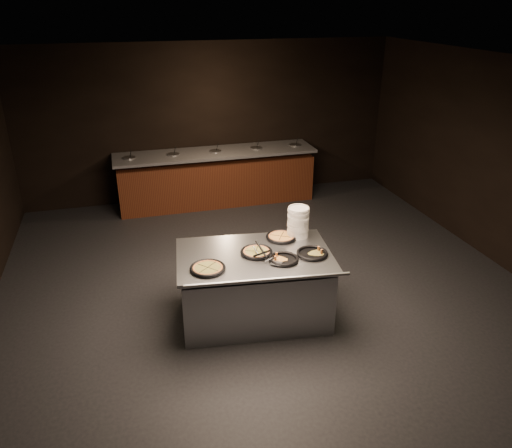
# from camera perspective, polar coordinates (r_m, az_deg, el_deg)

# --- Properties ---
(room) EXTENTS (7.02, 8.02, 2.92)m
(room) POSITION_cam_1_polar(r_m,az_deg,el_deg) (5.87, 2.12, 3.08)
(room) COLOR black
(room) RESTS_ON ground
(salad_bar) EXTENTS (3.70, 0.83, 1.18)m
(salad_bar) POSITION_cam_1_polar(r_m,az_deg,el_deg) (9.46, -4.51, 4.95)
(salad_bar) COLOR #5B2B15
(salad_bar) RESTS_ON ground
(serving_counter) EXTENTS (1.92, 1.37, 0.86)m
(serving_counter) POSITION_cam_1_polar(r_m,az_deg,el_deg) (6.04, -0.18, -7.25)
(serving_counter) COLOR #B9BBC0
(serving_counter) RESTS_ON ground
(plate_stack) EXTENTS (0.26, 0.26, 0.38)m
(plate_stack) POSITION_cam_1_polar(r_m,az_deg,el_deg) (6.20, 4.83, 0.22)
(plate_stack) COLOR white
(plate_stack) RESTS_ON serving_counter
(pan_veggie_whole) EXTENTS (0.40, 0.40, 0.04)m
(pan_veggie_whole) POSITION_cam_1_polar(r_m,az_deg,el_deg) (5.52, -5.55, -5.04)
(pan_veggie_whole) COLOR black
(pan_veggie_whole) RESTS_ON serving_counter
(pan_cheese_whole) EXTENTS (0.38, 0.38, 0.04)m
(pan_cheese_whole) POSITION_cam_1_polar(r_m,az_deg,el_deg) (5.83, 0.05, -3.20)
(pan_cheese_whole) COLOR black
(pan_cheese_whole) RESTS_ON serving_counter
(pan_cheese_slices_a) EXTENTS (0.38, 0.38, 0.04)m
(pan_cheese_slices_a) POSITION_cam_1_polar(r_m,az_deg,el_deg) (6.20, 2.90, -1.46)
(pan_cheese_slices_a) COLOR black
(pan_cheese_slices_a) RESTS_ON serving_counter
(pan_cheese_slices_b) EXTENTS (0.34, 0.34, 0.04)m
(pan_cheese_slices_b) POSITION_cam_1_polar(r_m,az_deg,el_deg) (5.69, 3.18, -4.02)
(pan_cheese_slices_b) COLOR black
(pan_cheese_slices_b) RESTS_ON serving_counter
(pan_veggie_slices) EXTENTS (0.37, 0.37, 0.04)m
(pan_veggie_slices) POSITION_cam_1_polar(r_m,az_deg,el_deg) (5.84, 6.44, -3.34)
(pan_veggie_slices) COLOR black
(pan_veggie_slices) RESTS_ON serving_counter
(server_left) EXTENTS (0.21, 0.34, 0.18)m
(server_left) POSITION_cam_1_polar(r_m,az_deg,el_deg) (5.74, 0.27, -2.96)
(server_left) COLOR #B9BBC0
(server_left) RESTS_ON serving_counter
(server_right) EXTENTS (0.30, 0.26, 0.18)m
(server_right) POSITION_cam_1_polar(r_m,az_deg,el_deg) (5.60, 1.12, -3.71)
(server_right) COLOR #B9BBC0
(server_right) RESTS_ON serving_counter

